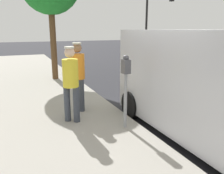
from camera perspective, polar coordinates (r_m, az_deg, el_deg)
The scene contains 6 objects.
ground_plane at distance 5.48m, azimuth 17.70°, elevation -9.78°, with size 80.00×80.00×0.00m, color #2D2D33.
sidewalk_slab at distance 4.27m, azimuth -22.55°, elevation -16.30°, with size 5.00×32.00×0.15m, color #9E998E.
parking_meter_near at distance 4.64m, azimuth 3.41°, elevation 1.93°, with size 0.14×0.18×1.52m.
pedestrian_in_orange at distance 5.73m, azimuth -8.45°, elevation 3.60°, with size 0.34×0.34×1.70m.
pedestrian_in_yellow at distance 5.03m, azimuth -10.20°, elevation 1.75°, with size 0.34×0.34×1.66m.
traffic_light_corner at distance 18.61m, azimuth 10.93°, elevation 18.07°, with size 2.48×0.42×5.20m.
Camera 1 is at (3.40, 3.72, 2.16)m, focal length 36.88 mm.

